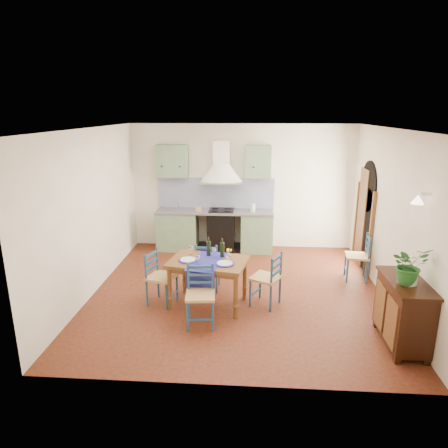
% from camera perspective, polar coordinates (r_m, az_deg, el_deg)
% --- Properties ---
extents(floor, '(5.00, 5.00, 0.00)m').
position_cam_1_polar(floor, '(7.13, 1.93, -9.61)').
color(floor, '#40150D').
rests_on(floor, ground).
extents(back_wall, '(5.00, 0.96, 2.80)m').
position_cam_1_polar(back_wall, '(8.98, -0.46, 2.90)').
color(back_wall, white).
rests_on(back_wall, ground).
extents(right_wall, '(0.26, 5.00, 2.80)m').
position_cam_1_polar(right_wall, '(7.30, 22.10, 0.97)').
color(right_wall, white).
rests_on(right_wall, ground).
extents(left_wall, '(0.04, 5.00, 2.80)m').
position_cam_1_polar(left_wall, '(7.18, -18.33, 1.62)').
color(left_wall, white).
rests_on(left_wall, ground).
extents(ceiling, '(5.00, 5.00, 0.01)m').
position_cam_1_polar(ceiling, '(6.44, 2.17, 13.52)').
color(ceiling, silver).
rests_on(ceiling, back_wall).
extents(dining_table, '(1.34, 1.05, 1.09)m').
position_cam_1_polar(dining_table, '(6.42, -2.27, -5.96)').
color(dining_table, brown).
rests_on(dining_table, ground).
extents(chair_near, '(0.46, 0.46, 0.91)m').
position_cam_1_polar(chair_near, '(5.95, -3.40, -10.06)').
color(chair_near, navy).
rests_on(chair_near, ground).
extents(chair_far, '(0.43, 0.43, 0.88)m').
position_cam_1_polar(chair_far, '(7.05, -2.35, -5.91)').
color(chair_far, navy).
rests_on(chair_far, ground).
extents(chair_left, '(0.52, 0.52, 0.89)m').
position_cam_1_polar(chair_left, '(6.63, -9.14, -7.51)').
color(chair_left, navy).
rests_on(chair_left, ground).
extents(chair_right, '(0.57, 0.57, 0.90)m').
position_cam_1_polar(chair_right, '(6.52, 6.22, -7.76)').
color(chair_right, navy).
rests_on(chair_right, ground).
extents(chair_spare, '(0.45, 0.45, 0.88)m').
position_cam_1_polar(chair_spare, '(7.85, 18.70, -4.43)').
color(chair_spare, navy).
rests_on(chair_spare, ground).
extents(sideboard, '(0.50, 1.05, 0.94)m').
position_cam_1_polar(sideboard, '(5.94, 24.18, -11.16)').
color(sideboard, black).
rests_on(sideboard, ground).
extents(potted_plant, '(0.55, 0.51, 0.50)m').
position_cam_1_polar(potted_plant, '(5.61, 24.94, -5.34)').
color(potted_plant, '#1D5920').
rests_on(potted_plant, sideboard).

